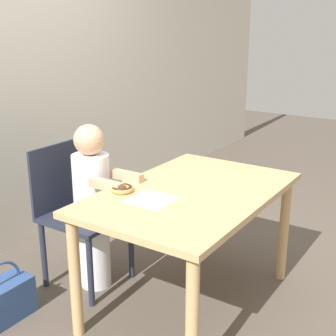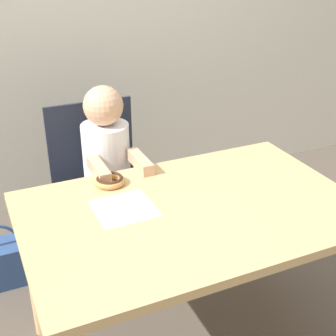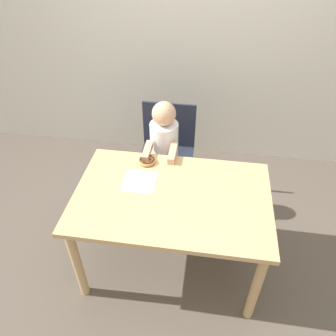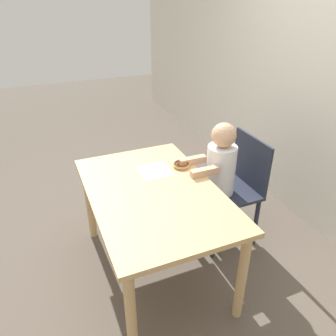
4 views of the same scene
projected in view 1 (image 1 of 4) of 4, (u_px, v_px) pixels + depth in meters
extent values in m
plane|color=brown|center=(189.00, 302.00, 2.77)|extent=(12.00, 12.00, 0.00)
cube|color=silver|center=(4.00, 74.00, 3.18)|extent=(8.00, 0.05, 2.50)
cube|color=tan|center=(191.00, 194.00, 2.57)|extent=(1.26, 0.82, 0.03)
cylinder|color=tan|center=(192.00, 323.00, 2.04)|extent=(0.06, 0.06, 0.67)
cylinder|color=tan|center=(284.00, 230.00, 2.95)|extent=(0.06, 0.06, 0.67)
cylinder|color=tan|center=(75.00, 277.00, 2.40)|extent=(0.06, 0.06, 0.67)
cylinder|color=tan|center=(189.00, 207.00, 3.31)|extent=(0.06, 0.06, 0.67)
cube|color=#232838|center=(86.00, 216.00, 2.87)|extent=(0.45, 0.45, 0.03)
cube|color=#232838|center=(59.00, 176.00, 2.92)|extent=(0.45, 0.02, 0.41)
cylinder|color=#232838|center=(90.00, 272.00, 2.68)|extent=(0.04, 0.04, 0.44)
cylinder|color=#232838|center=(131.00, 246.00, 2.99)|extent=(0.04, 0.04, 0.44)
cylinder|color=#232838|center=(44.00, 254.00, 2.89)|extent=(0.04, 0.04, 0.44)
cylinder|color=#232838|center=(86.00, 232.00, 3.19)|extent=(0.04, 0.04, 0.44)
cylinder|color=white|center=(95.00, 251.00, 2.90)|extent=(0.19, 0.19, 0.47)
cylinder|color=white|center=(91.00, 186.00, 2.78)|extent=(0.22, 0.22, 0.39)
sphere|color=tan|center=(89.00, 140.00, 2.69)|extent=(0.18, 0.18, 0.18)
cube|color=tan|center=(106.00, 185.00, 2.58)|extent=(0.05, 0.21, 0.05)
cube|color=tan|center=(127.00, 176.00, 2.73)|extent=(0.05, 0.21, 0.05)
torus|color=tan|center=(122.00, 189.00, 2.54)|extent=(0.12, 0.12, 0.03)
torus|color=#381E14|center=(122.00, 187.00, 2.54)|extent=(0.11, 0.11, 0.02)
cube|color=white|center=(152.00, 200.00, 2.43)|extent=(0.22, 0.22, 0.00)
cube|color=#2D4C84|center=(4.00, 301.00, 2.59)|extent=(0.32, 0.18, 0.22)
torus|color=#2D4C84|center=(2.00, 284.00, 2.56)|extent=(0.25, 0.02, 0.25)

